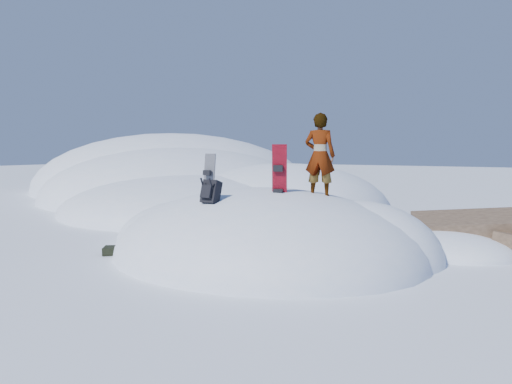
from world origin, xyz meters
The scene contains 9 objects.
ground centered at (0.00, 0.00, 0.00)m, with size 120.00×120.00×0.00m, color white.
snow_mound centered at (-0.17, 0.24, 0.00)m, with size 8.00×6.00×3.00m.
snow_ridge centered at (-10.43, 9.85, 0.00)m, with size 21.50×18.50×6.40m.
rock_outcrop centered at (3.72, 3.01, 0.01)m, with size 4.68×4.41×1.68m.
snowboard_red centered at (0.54, -0.39, 1.65)m, with size 0.32×0.26×1.61m.
snowboard_dark centered at (-1.28, -0.35, 1.55)m, with size 0.29×0.24×1.42m.
backpack centered at (-0.43, -1.42, 1.50)m, with size 0.33×0.41×0.54m.
gear_pile centered at (-2.88, -1.50, 0.10)m, with size 0.81×0.69×0.21m.
person centered at (1.14, 0.29, 2.21)m, with size 0.64×0.42×1.76m, color slate.
Camera 1 is at (5.37, -9.31, 2.35)m, focal length 35.00 mm.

